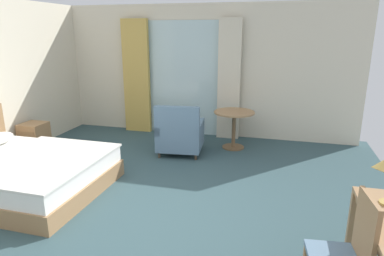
% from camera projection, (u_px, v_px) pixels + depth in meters
% --- Properties ---
extents(ground, '(6.52, 7.53, 0.10)m').
position_uv_depth(ground, '(138.00, 219.00, 4.06)').
color(ground, '#334C51').
extents(wall_back, '(6.12, 0.12, 2.65)m').
position_uv_depth(wall_back, '(205.00, 71.00, 6.94)').
color(wall_back, beige).
rests_on(wall_back, ground).
extents(balcony_glass_door, '(1.54, 0.02, 2.33)m').
position_uv_depth(balcony_glass_door, '(183.00, 79.00, 7.02)').
color(balcony_glass_door, silver).
rests_on(balcony_glass_door, ground).
extents(curtain_panel_left, '(0.57, 0.10, 2.37)m').
position_uv_depth(curtain_panel_left, '(137.00, 77.00, 7.17)').
color(curtain_panel_left, tan).
rests_on(curtain_panel_left, ground).
extents(curtain_panel_right, '(0.44, 0.10, 2.37)m').
position_uv_depth(curtain_panel_right, '(229.00, 80.00, 6.68)').
color(curtain_panel_right, beige).
rests_on(curtain_panel_right, ground).
extents(bed, '(2.24, 1.79, 0.99)m').
position_uv_depth(bed, '(18.00, 172.00, 4.63)').
color(bed, '#9E754C').
rests_on(bed, ground).
extents(nightstand, '(0.40, 0.41, 0.55)m').
position_uv_depth(nightstand, '(35.00, 138.00, 6.08)').
color(nightstand, '#9E754C').
rests_on(nightstand, ground).
extents(desk_chair, '(0.45, 0.46, 0.98)m').
position_uv_depth(desk_chair, '(348.00, 249.00, 2.55)').
color(desk_chair, slate).
rests_on(desk_chair, ground).
extents(armchair_by_window, '(0.84, 0.85, 0.92)m').
position_uv_depth(armchair_by_window, '(180.00, 135.00, 6.00)').
color(armchair_by_window, slate).
rests_on(armchair_by_window, ground).
extents(round_cafe_table, '(0.74, 0.74, 0.70)m').
position_uv_depth(round_cafe_table, '(234.00, 121.00, 6.25)').
color(round_cafe_table, '#9E754C').
rests_on(round_cafe_table, ground).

